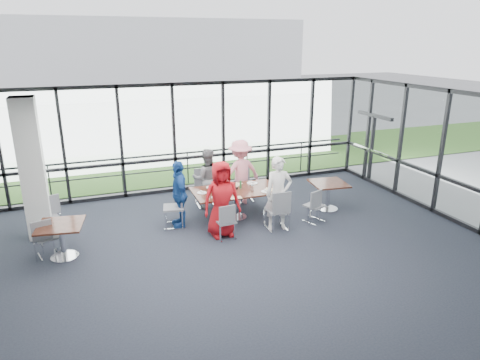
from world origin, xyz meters
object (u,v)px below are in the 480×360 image
object	(u,v)px
diner_end	(179,194)
side_table_right	(329,187)
chair_main_end	(173,207)
chair_main_nr	(277,210)
chair_spare_la	(47,237)
structural_column	(32,170)
main_table	(236,194)
diner_far_left	(207,179)
chair_spare_lb	(49,218)
diner_near_right	(279,194)
chair_spare_r	(314,206)
side_table_left	(61,229)
chair_main_fr	(245,186)
diner_near_left	(222,199)
chair_main_nl	(225,221)
chair_main_fl	(205,189)
diner_far_right	(240,172)

from	to	relation	value
diner_end	side_table_right	bearing A→B (deg)	87.40
chair_main_end	side_table_right	bearing A→B (deg)	97.23
chair_main_nr	chair_spare_la	xyz separation A→B (m)	(-5.05, 0.47, -0.06)
structural_column	main_table	size ratio (longest dim) A/B	1.48
diner_far_left	diner_end	distance (m)	1.33
structural_column	chair_spare_lb	bearing A→B (deg)	-28.19
diner_near_right	diner_end	distance (m)	2.38
chair_spare_r	side_table_left	bearing A→B (deg)	156.69
side_table_right	chair_main_fr	distance (m)	2.29
side_table_right	chair_main_nr	xyz separation A→B (m)	(-1.82, -0.68, -0.15)
chair_spare_lb	structural_column	bearing A→B (deg)	-44.39
diner_far_left	chair_main_nr	distance (m)	2.29
diner_near_left	side_table_right	bearing A→B (deg)	8.86
chair_main_fr	chair_spare_lb	distance (m)	5.07
chair_main_nl	chair_main_nr	bearing A→B (deg)	-3.11
side_table_left	chair_spare_r	bearing A→B (deg)	-1.95
diner_end	chair_main_fl	distance (m)	1.42
main_table	chair_main_fr	bearing A→B (deg)	58.55
diner_near_left	diner_near_right	distance (m)	1.38
diner_far_left	chair_main_nl	size ratio (longest dim) A/B	1.94
diner_near_left	chair_main_fl	distance (m)	1.95
side_table_right	chair_spare_r	bearing A→B (deg)	-141.45
chair_spare_r	diner_end	bearing A→B (deg)	141.63
side_table_right	chair_main_end	xyz separation A→B (m)	(-4.08, 0.34, -0.15)
side_table_right	chair_main_nl	size ratio (longest dim) A/B	1.20
side_table_left	chair_spare_r	xyz separation A→B (m)	(5.81, -0.20, -0.21)
main_table	chair_main_fl	size ratio (longest dim) A/B	2.19
main_table	diner_far_right	distance (m)	1.05
structural_column	chair_main_nl	xyz separation A→B (m)	(3.94, -1.59, -1.18)
chair_spare_lb	chair_spare_r	distance (m)	6.27
diner_near_right	diner_end	size ratio (longest dim) A/B	1.09
chair_main_fl	chair_spare_r	distance (m)	2.98
side_table_right	chair_spare_r	distance (m)	1.00
side_table_right	chair_main_end	bearing A→B (deg)	175.18
diner_near_left	chair_spare_la	size ratio (longest dim) A/B	2.09
side_table_left	chair_spare_lb	size ratio (longest dim) A/B	1.12
diner_near_left	main_table	bearing A→B (deg)	51.84
chair_main_fl	chair_spare_lb	xyz separation A→B (m)	(-3.89, -0.60, -0.04)
diner_far_left	chair_spare_r	bearing A→B (deg)	150.59
side_table_right	diner_end	bearing A→B (deg)	174.73
chair_main_fl	diner_end	bearing A→B (deg)	50.90
diner_end	chair_spare_la	distance (m)	3.03
chair_spare_r	diner_far_left	bearing A→B (deg)	118.15
diner_far_left	diner_end	bearing A→B (deg)	54.65
diner_end	chair_main_fr	world-z (taller)	diner_end
diner_far_left	diner_far_right	world-z (taller)	diner_far_right
diner_far_right	chair_main_nl	xyz separation A→B (m)	(-1.09, -1.95, -0.48)
chair_main_end	chair_spare_lb	distance (m)	2.82
main_table	side_table_left	distance (m)	4.14
chair_main_nl	chair_main_fl	xyz separation A→B (m)	(0.14, 2.09, 0.08)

